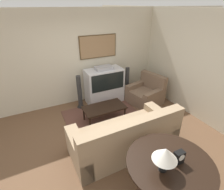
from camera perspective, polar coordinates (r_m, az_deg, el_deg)
name	(u,v)px	position (r m, az deg, el deg)	size (l,w,h in m)	color
ground_plane	(106,141)	(4.11, -1.90, -14.78)	(12.00, 12.00, 0.00)	brown
wall_back	(75,59)	(5.25, -11.98, 11.44)	(12.00, 0.10, 2.70)	beige
wall_right	(201,68)	(4.96, 26.95, 8.01)	(0.06, 12.00, 2.70)	beige
area_rug	(105,119)	(4.77, -2.35, -7.79)	(1.99, 1.77, 0.01)	brown
tv	(104,85)	(5.37, -2.57, 3.14)	(1.12, 0.59, 1.15)	silver
couch	(125,137)	(3.71, 4.30, -13.67)	(2.20, 1.00, 0.95)	#9E8466
armchair	(146,94)	(5.51, 11.00, 0.33)	(1.02, 1.06, 0.87)	brown
coffee_table	(104,108)	(4.54, -2.55, -4.32)	(1.07, 0.57, 0.41)	black
console_table	(170,166)	(2.81, 18.35, -21.04)	(1.25, 1.25, 0.79)	black
table_lamp	(165,154)	(2.45, 17.01, -18.00)	(0.33, 0.33, 0.38)	black
mantel_clock	(179,157)	(2.73, 20.97, -18.46)	(0.15, 0.10, 0.20)	black
speaker_tower_left	(80,93)	(5.13, -10.52, 0.61)	(0.22, 0.22, 1.00)	black
speaker_tower_right	(127,83)	(5.71, 4.89, 3.85)	(0.22, 0.22, 1.00)	black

